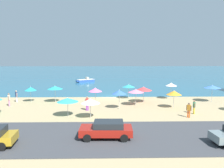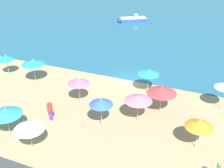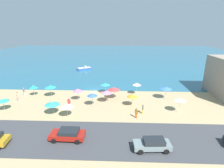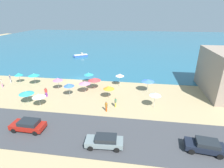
{
  "view_description": "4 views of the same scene",
  "coord_description": "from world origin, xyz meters",
  "px_view_note": "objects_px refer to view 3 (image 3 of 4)",
  "views": [
    {
      "loc": [
        -1.08,
        -35.8,
        6.79
      ],
      "look_at": [
        -0.31,
        0.57,
        2.12
      ],
      "focal_mm": 35.0,
      "sensor_mm": 36.0,
      "label": 1
    },
    {
      "loc": [
        8.02,
        -24.39,
        13.2
      ],
      "look_at": [
        -0.36,
        -4.06,
        1.52
      ],
      "focal_mm": 45.0,
      "sensor_mm": 36.0,
      "label": 2
    },
    {
      "loc": [
        5.13,
        -37.11,
        13.38
      ],
      "look_at": [
        3.52,
        2.62,
        0.8
      ],
      "focal_mm": 28.0,
      "sensor_mm": 36.0,
      "label": 3
    },
    {
      "loc": [
        12.12,
        -35.28,
        14.18
      ],
      "look_at": [
        7.85,
        -5.92,
        1.87
      ],
      "focal_mm": 28.0,
      "sensor_mm": 36.0,
      "label": 4
    }
  ],
  "objects_px": {
    "beach_umbrella_8": "(166,88)",
    "bather_0": "(17,96)",
    "beach_umbrella_3": "(180,100)",
    "beach_umbrella_9": "(92,95)",
    "beach_umbrella_12": "(78,90)",
    "bather_4": "(143,109)",
    "parked_car_1": "(68,134)",
    "beach_umbrella_2": "(114,89)",
    "beach_umbrella_0": "(50,86)",
    "bather_1": "(136,113)",
    "bather_2": "(24,91)",
    "beach_umbrella_10": "(137,84)",
    "skiff_nearshore": "(84,68)",
    "parked_car_0": "(152,144)",
    "beach_umbrella_6": "(105,84)",
    "beach_umbrella_7": "(132,96)",
    "beach_umbrella_1": "(3,100)",
    "beach_umbrella_4": "(33,87)",
    "bather_3": "(69,102)",
    "beach_umbrella_11": "(52,104)",
    "beach_umbrella_5": "(106,92)",
    "beach_umbrella_13": "(67,106)"
  },
  "relations": [
    {
      "from": "beach_umbrella_9",
      "to": "beach_umbrella_12",
      "type": "xyz_separation_m",
      "value": [
        -3.21,
        2.45,
        -0.06
      ]
    },
    {
      "from": "beach_umbrella_7",
      "to": "beach_umbrella_1",
      "type": "bearing_deg",
      "value": -172.96
    },
    {
      "from": "beach_umbrella_4",
      "to": "beach_umbrella_6",
      "type": "distance_m",
      "value": 14.88
    },
    {
      "from": "beach_umbrella_8",
      "to": "bather_4",
      "type": "relative_size",
      "value": 1.55
    },
    {
      "from": "beach_umbrella_2",
      "to": "bather_3",
      "type": "xyz_separation_m",
      "value": [
        -7.8,
        -4.6,
        -1.04
      ]
    },
    {
      "from": "beach_umbrella_5",
      "to": "bather_1",
      "type": "height_order",
      "value": "beach_umbrella_5"
    },
    {
      "from": "beach_umbrella_10",
      "to": "bather_4",
      "type": "bearing_deg",
      "value": -88.52
    },
    {
      "from": "beach_umbrella_4",
      "to": "bather_3",
      "type": "relative_size",
      "value": 1.28
    },
    {
      "from": "parked_car_1",
      "to": "beach_umbrella_2",
      "type": "bearing_deg",
      "value": 69.13
    },
    {
      "from": "beach_umbrella_0",
      "to": "beach_umbrella_7",
      "type": "distance_m",
      "value": 16.86
    },
    {
      "from": "bather_0",
      "to": "parked_car_1",
      "type": "distance_m",
      "value": 17.94
    },
    {
      "from": "beach_umbrella_3",
      "to": "beach_umbrella_8",
      "type": "height_order",
      "value": "beach_umbrella_3"
    },
    {
      "from": "beach_umbrella_6",
      "to": "beach_umbrella_11",
      "type": "bearing_deg",
      "value": -128.01
    },
    {
      "from": "beach_umbrella_8",
      "to": "bather_2",
      "type": "xyz_separation_m",
      "value": [
        -28.95,
        0.48,
        -1.3
      ]
    },
    {
      "from": "beach_umbrella_9",
      "to": "bather_2",
      "type": "bearing_deg",
      "value": 163.78
    },
    {
      "from": "beach_umbrella_11",
      "to": "bather_3",
      "type": "relative_size",
      "value": 1.31
    },
    {
      "from": "beach_umbrella_2",
      "to": "bather_2",
      "type": "distance_m",
      "value": 18.77
    },
    {
      "from": "beach_umbrella_4",
      "to": "bather_0",
      "type": "relative_size",
      "value": 1.27
    },
    {
      "from": "beach_umbrella_2",
      "to": "beach_umbrella_13",
      "type": "bearing_deg",
      "value": -131.78
    },
    {
      "from": "beach_umbrella_6",
      "to": "bather_4",
      "type": "distance_m",
      "value": 11.56
    },
    {
      "from": "beach_umbrella_12",
      "to": "skiff_nearshore",
      "type": "bearing_deg",
      "value": 98.58
    },
    {
      "from": "beach_umbrella_13",
      "to": "parked_car_1",
      "type": "bearing_deg",
      "value": -73.43
    },
    {
      "from": "beach_umbrella_2",
      "to": "beach_umbrella_4",
      "type": "relative_size",
      "value": 1.07
    },
    {
      "from": "bather_2",
      "to": "beach_umbrella_10",
      "type": "bearing_deg",
      "value": 3.95
    },
    {
      "from": "beach_umbrella_6",
      "to": "bather_0",
      "type": "bearing_deg",
      "value": -164.06
    },
    {
      "from": "bather_2",
      "to": "parked_car_0",
      "type": "distance_m",
      "value": 28.63
    },
    {
      "from": "beach_umbrella_3",
      "to": "bather_2",
      "type": "height_order",
      "value": "beach_umbrella_3"
    },
    {
      "from": "beach_umbrella_10",
      "to": "beach_umbrella_12",
      "type": "bearing_deg",
      "value": -163.21
    },
    {
      "from": "bather_0",
      "to": "beach_umbrella_3",
      "type": "bearing_deg",
      "value": -7.26
    },
    {
      "from": "skiff_nearshore",
      "to": "beach_umbrella_2",
      "type": "bearing_deg",
      "value": -66.63
    },
    {
      "from": "bather_2",
      "to": "parked_car_1",
      "type": "bearing_deg",
      "value": -47.58
    },
    {
      "from": "beach_umbrella_0",
      "to": "bather_1",
      "type": "distance_m",
      "value": 18.77
    },
    {
      "from": "beach_umbrella_0",
      "to": "beach_umbrella_8",
      "type": "bearing_deg",
      "value": -0.76
    },
    {
      "from": "beach_umbrella_8",
      "to": "bather_0",
      "type": "xyz_separation_m",
      "value": [
        -28.87,
        -2.15,
        -1.27
      ]
    },
    {
      "from": "beach_umbrella_11",
      "to": "bather_3",
      "type": "bearing_deg",
      "value": 53.55
    },
    {
      "from": "beach_umbrella_12",
      "to": "bather_2",
      "type": "relative_size",
      "value": 1.39
    },
    {
      "from": "beach_umbrella_2",
      "to": "parked_car_0",
      "type": "relative_size",
      "value": 0.57
    },
    {
      "from": "beach_umbrella_1",
      "to": "beach_umbrella_7",
      "type": "distance_m",
      "value": 22.15
    },
    {
      "from": "beach_umbrella_13",
      "to": "bather_3",
      "type": "relative_size",
      "value": 1.25
    },
    {
      "from": "beach_umbrella_2",
      "to": "beach_umbrella_12",
      "type": "relative_size",
      "value": 1.01
    },
    {
      "from": "bather_4",
      "to": "beach_umbrella_2",
      "type": "bearing_deg",
      "value": 127.57
    },
    {
      "from": "beach_umbrella_13",
      "to": "bather_1",
      "type": "height_order",
      "value": "beach_umbrella_13"
    },
    {
      "from": "bather_0",
      "to": "bather_4",
      "type": "relative_size",
      "value": 1.1
    },
    {
      "from": "beach_umbrella_8",
      "to": "beach_umbrella_5",
      "type": "bearing_deg",
      "value": -169.51
    },
    {
      "from": "beach_umbrella_3",
      "to": "beach_umbrella_9",
      "type": "height_order",
      "value": "beach_umbrella_3"
    },
    {
      "from": "beach_umbrella_3",
      "to": "bather_0",
      "type": "xyz_separation_m",
      "value": [
        -29.71,
        3.79,
        -1.32
      ]
    },
    {
      "from": "beach_umbrella_5",
      "to": "beach_umbrella_6",
      "type": "bearing_deg",
      "value": 96.38
    },
    {
      "from": "beach_umbrella_12",
      "to": "bather_2",
      "type": "distance_m",
      "value": 11.97
    },
    {
      "from": "beach_umbrella_7",
      "to": "beach_umbrella_6",
      "type": "bearing_deg",
      "value": 130.02
    },
    {
      "from": "beach_umbrella_4",
      "to": "beach_umbrella_6",
      "type": "height_order",
      "value": "beach_umbrella_6"
    }
  ]
}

